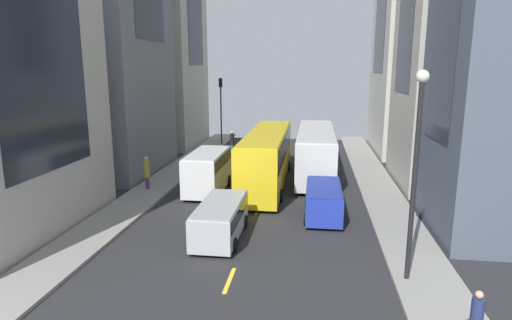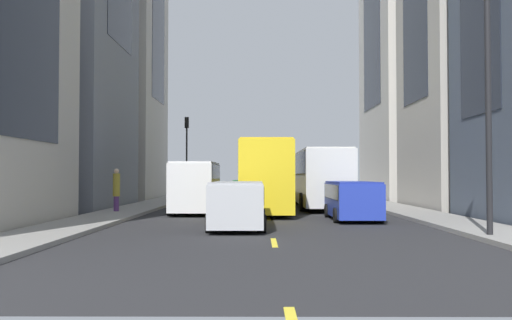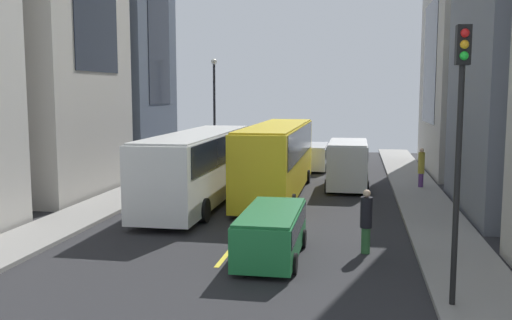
{
  "view_description": "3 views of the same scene",
  "coord_description": "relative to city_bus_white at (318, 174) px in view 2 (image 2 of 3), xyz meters",
  "views": [
    {
      "loc": [
        -2.94,
        27.03,
        7.75
      ],
      "look_at": [
        0.8,
        -0.79,
        1.72
      ],
      "focal_mm": 30.15,
      "sensor_mm": 36.0,
      "label": 1
    },
    {
      "loc": [
        0.44,
        27.77,
        1.94
      ],
      "look_at": [
        0.58,
        0.96,
        2.71
      ],
      "focal_mm": 37.06,
      "sensor_mm": 36.0,
      "label": 2
    },
    {
      "loc": [
        4.06,
        -29.54,
        5.23
      ],
      "look_at": [
        -1.48,
        1.47,
        1.44
      ],
      "focal_mm": 39.68,
      "sensor_mm": 36.0,
      "label": 3
    }
  ],
  "objects": [
    {
      "name": "car_silver_0",
      "position": [
        4.36,
        12.83,
        -1.01
      ],
      "size": [
        2.03,
        4.73,
        1.69
      ],
      "color": "#B7BABF",
      "rests_on": "ground"
    },
    {
      "name": "lane_stripe_3",
      "position": [
        3.16,
        8.44,
        -2.0
      ],
      "size": [
        0.16,
        2.0,
        0.01
      ],
      "primitive_type": "cube",
      "color": "yellow",
      "rests_on": "ground"
    },
    {
      "name": "lane_stripe_4",
      "position": [
        3.16,
        16.84,
        -2.0
      ],
      "size": [
        0.16,
        2.0,
        0.01
      ],
      "primitive_type": "cube",
      "color": "yellow",
      "rests_on": "ground"
    },
    {
      "name": "car_green_1",
      "position": [
        4.65,
        -8.11,
        -1.09
      ],
      "size": [
        1.92,
        4.62,
        1.55
      ],
      "color": "#1E7238",
      "rests_on": "ground"
    },
    {
      "name": "sidewalk_east",
      "position": [
        10.42,
        4.24,
        -1.93
      ],
      "size": [
        2.49,
        44.0,
        0.15
      ],
      "primitive_type": "cube",
      "color": "gray",
      "rests_on": "ground"
    },
    {
      "name": "pedestrian_waiting_curb",
      "position": [
        10.67,
        5.84,
        -0.74
      ],
      "size": [
        0.35,
        0.35,
        2.11
      ],
      "rotation": [
        0.0,
        0.0,
        2.84
      ],
      "color": "#593372",
      "rests_on": "ground"
    },
    {
      "name": "delivery_van_white",
      "position": [
        6.77,
        5.52,
        -0.5
      ],
      "size": [
        2.25,
        5.1,
        2.58
      ],
      "color": "white",
      "rests_on": "ground"
    },
    {
      "name": "ground_plane",
      "position": [
        3.16,
        4.24,
        -2.01
      ],
      "size": [
        41.0,
        41.0,
        0.0
      ],
      "primitive_type": "plane",
      "color": "#28282B"
    },
    {
      "name": "traffic_light_near_corner",
      "position": [
        9.58,
        -11.59,
        2.67
      ],
      "size": [
        0.32,
        0.44,
        6.6
      ],
      "color": "black",
      "rests_on": "ground"
    },
    {
      "name": "car_blue_2",
      "position": [
        -0.42,
        9.2,
        -1.03
      ],
      "size": [
        1.99,
        4.6,
        1.66
      ],
      "color": "#2338AD",
      "rests_on": "ground"
    },
    {
      "name": "sidewalk_west",
      "position": [
        -4.09,
        4.24,
        -1.93
      ],
      "size": [
        2.49,
        44.0,
        0.15
      ],
      "primitive_type": "cube",
      "color": "gray",
      "rests_on": "ground"
    },
    {
      "name": "pedestrian_walking_far",
      "position": [
        7.59,
        -7.0,
        -0.89
      ],
      "size": [
        0.39,
        0.39,
        2.11
      ],
      "rotation": [
        0.0,
        0.0,
        2.72
      ],
      "color": "#336B38",
      "rests_on": "ground"
    },
    {
      "name": "lane_stripe_2",
      "position": [
        3.16,
        0.04,
        -2.0
      ],
      "size": [
        0.16,
        2.0,
        0.01
      ],
      "primitive_type": "cube",
      "color": "yellow",
      "rests_on": "ground"
    },
    {
      "name": "lane_stripe_0",
      "position": [
        3.16,
        -16.76,
        -2.0
      ],
      "size": [
        0.16,
        2.0,
        0.01
      ],
      "primitive_type": "cube",
      "color": "yellow",
      "rests_on": "ground"
    },
    {
      "name": "lane_stripe_1",
      "position": [
        3.16,
        -8.36,
        -2.0
      ],
      "size": [
        0.16,
        2.0,
        0.01
      ],
      "primitive_type": "cube",
      "color": "yellow",
      "rests_on": "ground"
    },
    {
      "name": "city_bus_white",
      "position": [
        0.0,
        0.0,
        0.0
      ],
      "size": [
        2.8,
        12.03,
        3.35
      ],
      "color": "silver",
      "rests_on": "ground"
    },
    {
      "name": "streetcar_yellow",
      "position": [
        3.26,
        3.09,
        0.12
      ],
      "size": [
        2.7,
        12.62,
        3.59
      ],
      "color": "yellow",
      "rests_on": "ground"
    },
    {
      "name": "streetlamp_near",
      "position": [
        -3.35,
        16.06,
        2.72
      ],
      "size": [
        0.44,
        0.44,
        7.55
      ],
      "color": "black",
      "rests_on": "ground"
    }
  ]
}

